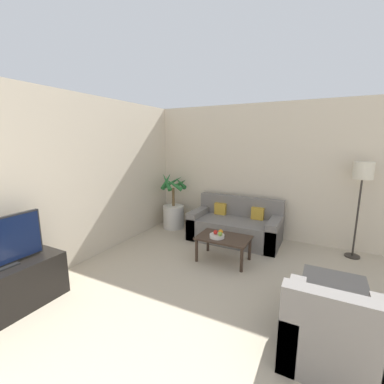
# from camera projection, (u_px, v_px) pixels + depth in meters

# --- Properties ---
(wall_back) EXTENTS (7.86, 0.06, 2.70)m
(wall_back) POSITION_uv_depth(u_px,v_px,m) (306.00, 174.00, 4.84)
(wall_back) COLOR beige
(wall_back) RESTS_ON ground_plane
(wall_left) EXTENTS (0.06, 8.09, 2.70)m
(wall_left) POSITION_uv_depth(u_px,v_px,m) (30.00, 188.00, 3.41)
(wall_left) COLOR beige
(wall_left) RESTS_ON ground_plane
(tv_console) EXTENTS (0.50, 1.31, 0.56)m
(tv_console) POSITION_uv_depth(u_px,v_px,m) (3.00, 292.00, 2.93)
(tv_console) COLOR black
(tv_console) RESTS_ON ground_plane
(potted_palm) EXTENTS (0.64, 0.66, 1.28)m
(potted_palm) POSITION_uv_depth(u_px,v_px,m) (174.00, 210.00, 5.86)
(potted_palm) COLOR beige
(potted_palm) RESTS_ON ground_plane
(sofa_loveseat) EXTENTS (1.75, 0.87, 0.84)m
(sofa_loveseat) POSITION_uv_depth(u_px,v_px,m) (235.00, 226.00, 5.14)
(sofa_loveseat) COLOR slate
(sofa_loveseat) RESTS_ON ground_plane
(floor_lamp) EXTENTS (0.30, 0.30, 1.64)m
(floor_lamp) POSITION_uv_depth(u_px,v_px,m) (362.00, 177.00, 4.17)
(floor_lamp) COLOR #2D2823
(floor_lamp) RESTS_ON ground_plane
(coffee_table) EXTENTS (0.85, 0.56, 0.42)m
(coffee_table) POSITION_uv_depth(u_px,v_px,m) (224.00, 240.00, 4.24)
(coffee_table) COLOR #38281E
(coffee_table) RESTS_ON ground_plane
(fruit_bowl) EXTENTS (0.24, 0.24, 0.05)m
(fruit_bowl) POSITION_uv_depth(u_px,v_px,m) (217.00, 236.00, 4.19)
(fruit_bowl) COLOR beige
(fruit_bowl) RESTS_ON coffee_table
(apple_red) EXTENTS (0.07, 0.07, 0.07)m
(apple_red) POSITION_uv_depth(u_px,v_px,m) (216.00, 232.00, 4.18)
(apple_red) COLOR red
(apple_red) RESTS_ON fruit_bowl
(apple_green) EXTENTS (0.07, 0.07, 0.07)m
(apple_green) POSITION_uv_depth(u_px,v_px,m) (220.00, 234.00, 4.11)
(apple_green) COLOR olive
(apple_green) RESTS_ON fruit_bowl
(orange_fruit) EXTENTS (0.08, 0.08, 0.08)m
(orange_fruit) POSITION_uv_depth(u_px,v_px,m) (221.00, 232.00, 4.20)
(orange_fruit) COLOR orange
(orange_fruit) RESTS_ON fruit_bowl
(armchair) EXTENTS (0.89, 0.85, 0.82)m
(armchair) POSITION_uv_depth(u_px,v_px,m) (335.00, 334.00, 2.30)
(armchair) COLOR slate
(armchair) RESTS_ON ground_plane
(ottoman) EXTENTS (0.67, 0.47, 0.41)m
(ottoman) POSITION_uv_depth(u_px,v_px,m) (332.00, 295.00, 2.99)
(ottoman) COLOR slate
(ottoman) RESTS_ON ground_plane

